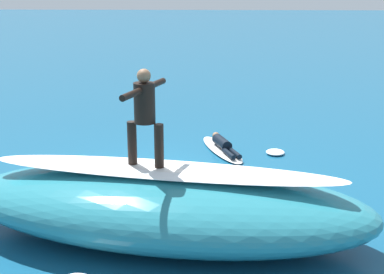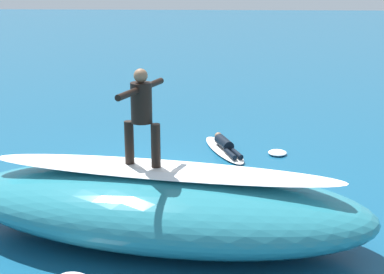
{
  "view_description": "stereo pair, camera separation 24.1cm",
  "coord_description": "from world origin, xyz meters",
  "px_view_note": "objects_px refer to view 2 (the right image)",
  "views": [
    {
      "loc": [
        -1.29,
        11.67,
        4.35
      ],
      "look_at": [
        -0.91,
        0.38,
        1.08
      ],
      "focal_mm": 52.95,
      "sensor_mm": 36.0,
      "label": 1
    },
    {
      "loc": [
        -1.53,
        11.66,
        4.35
      ],
      "look_at": [
        -0.91,
        0.38,
        1.08
      ],
      "focal_mm": 52.95,
      "sensor_mm": 36.0,
      "label": 2
    }
  ],
  "objects_px": {
    "surfer_paddling": "(226,145)",
    "surfboard_riding": "(143,168)",
    "surfer_riding": "(142,110)",
    "surfboard_paddling": "(224,150)"
  },
  "relations": [
    {
      "from": "surfer_riding",
      "to": "surfer_paddling",
      "type": "height_order",
      "value": "surfer_riding"
    },
    {
      "from": "surfboard_paddling",
      "to": "surfer_riding",
      "type": "bearing_deg",
      "value": 145.36
    },
    {
      "from": "surfboard_riding",
      "to": "surfer_paddling",
      "type": "xyz_separation_m",
      "value": [
        -1.4,
        -4.82,
        -1.04
      ]
    },
    {
      "from": "surfboard_riding",
      "to": "surfer_riding",
      "type": "relative_size",
      "value": 1.32
    },
    {
      "from": "surfboard_paddling",
      "to": "surfer_paddling",
      "type": "xyz_separation_m",
      "value": [
        -0.04,
        0.11,
        0.17
      ]
    },
    {
      "from": "surfer_riding",
      "to": "surfboard_riding",
      "type": "bearing_deg",
      "value": 0.0
    },
    {
      "from": "surfer_riding",
      "to": "surfer_paddling",
      "type": "bearing_deg",
      "value": -87.53
    },
    {
      "from": "surfer_paddling",
      "to": "surfboard_riding",
      "type": "bearing_deg",
      "value": 144.59
    },
    {
      "from": "surfboard_riding",
      "to": "surfer_paddling",
      "type": "height_order",
      "value": "surfboard_riding"
    },
    {
      "from": "surfboard_riding",
      "to": "surfboard_paddling",
      "type": "height_order",
      "value": "surfboard_riding"
    }
  ]
}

